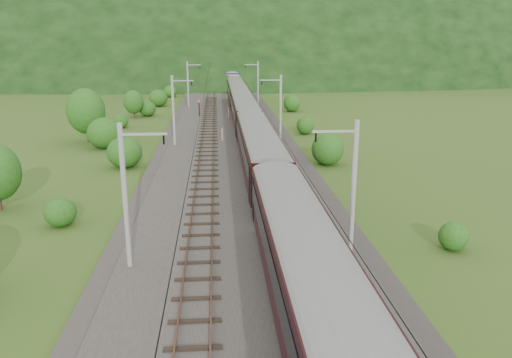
{
  "coord_description": "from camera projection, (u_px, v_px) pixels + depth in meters",
  "views": [
    {
      "loc": [
        -1.21,
        -25.72,
        12.58
      ],
      "look_at": [
        1.51,
        8.87,
        2.6
      ],
      "focal_mm": 35.0,
      "sensor_mm": 36.0,
      "label": 1
    }
  ],
  "objects": [
    {
      "name": "ground",
      "position": [
        242.0,
        267.0,
        28.21
      ],
      "size": [
        600.0,
        600.0,
        0.0
      ],
      "primitive_type": "plane",
      "color": "#324C17",
      "rests_on": "ground"
    },
    {
      "name": "railbed",
      "position": [
        235.0,
        206.0,
        37.74
      ],
      "size": [
        14.0,
        220.0,
        0.3
      ],
      "primitive_type": "cube",
      "color": "#38332D",
      "rests_on": "ground"
    },
    {
      "name": "track_left",
      "position": [
        203.0,
        204.0,
        37.5
      ],
      "size": [
        2.4,
        220.0,
        0.27
      ],
      "color": "brown",
      "rests_on": "railbed"
    },
    {
      "name": "track_right",
      "position": [
        267.0,
        203.0,
        37.86
      ],
      "size": [
        2.4,
        220.0,
        0.27
      ],
      "color": "brown",
      "rests_on": "railbed"
    },
    {
      "name": "catenary_left",
      "position": [
        174.0,
        109.0,
        57.16
      ],
      "size": [
        2.54,
        192.28,
        8.0
      ],
      "color": "gray",
      "rests_on": "railbed"
    },
    {
      "name": "catenary_right",
      "position": [
        280.0,
        108.0,
        58.08
      ],
      "size": [
        2.54,
        192.28,
        8.0
      ],
      "color": "gray",
      "rests_on": "railbed"
    },
    {
      "name": "overhead_wires",
      "position": [
        234.0,
        115.0,
        35.82
      ],
      "size": [
        4.83,
        198.0,
        0.03
      ],
      "color": "black",
      "rests_on": "ground"
    },
    {
      "name": "mountain_main",
      "position": [
        218.0,
        59.0,
        277.31
      ],
      "size": [
        504.0,
        360.0,
        244.0
      ],
      "primitive_type": "ellipsoid",
      "color": "black",
      "rests_on": "ground"
    },
    {
      "name": "mountain_ridge",
      "position": [
        22.0,
        57.0,
        306.59
      ],
      "size": [
        336.0,
        280.0,
        132.0
      ],
      "primitive_type": "ellipsoid",
      "color": "black",
      "rests_on": "ground"
    },
    {
      "name": "train",
      "position": [
        259.0,
        143.0,
        43.26
      ],
      "size": [
        3.07,
        171.5,
        5.35
      ],
      "color": "black",
      "rests_on": "ground"
    },
    {
      "name": "hazard_post_near",
      "position": [
        222.0,
        134.0,
        60.56
      ],
      "size": [
        0.16,
        0.16,
        1.51
      ],
      "primitive_type": "cylinder",
      "color": "red",
      "rests_on": "railbed"
    },
    {
      "name": "hazard_post_far",
      "position": [
        229.0,
        112.0,
        77.41
      ],
      "size": [
        0.18,
        0.18,
        1.68
      ],
      "primitive_type": "cylinder",
      "color": "red",
      "rests_on": "railbed"
    },
    {
      "name": "signal",
      "position": [
        199.0,
        107.0,
        78.65
      ],
      "size": [
        0.28,
        0.28,
        2.49
      ],
      "color": "black",
      "rests_on": "railbed"
    },
    {
      "name": "vegetation_left",
      "position": [
        61.0,
        160.0,
        42.79
      ],
      "size": [
        11.9,
        146.42,
        6.57
      ],
      "color": "#1F4913",
      "rests_on": "ground"
    },
    {
      "name": "vegetation_right",
      "position": [
        345.0,
        161.0,
        46.77
      ],
      "size": [
        5.63,
        100.64,
        2.93
      ],
      "color": "#1F4913",
      "rests_on": "ground"
    }
  ]
}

